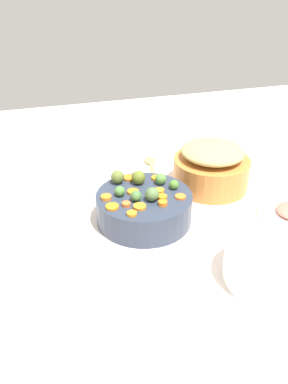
{
  "coord_description": "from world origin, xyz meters",
  "views": [
    {
      "loc": [
        0.98,
        -0.35,
        0.74
      ],
      "look_at": [
        -0.04,
        -0.05,
        0.12
      ],
      "focal_mm": 38.8,
      "sensor_mm": 36.0,
      "label": 1
    }
  ],
  "objects_px": {
    "serving_bowl_carrots": "(144,208)",
    "casserole_dish": "(274,265)",
    "metal_pot": "(211,173)",
    "wooden_spoon": "(152,166)"
  },
  "relations": [
    {
      "from": "serving_bowl_carrots",
      "to": "metal_pot",
      "type": "height_order",
      "value": "metal_pot"
    },
    {
      "from": "casserole_dish",
      "to": "metal_pot",
      "type": "bearing_deg",
      "value": 174.47
    },
    {
      "from": "casserole_dish",
      "to": "wooden_spoon",
      "type": "bearing_deg",
      "value": -170.92
    },
    {
      "from": "serving_bowl_carrots",
      "to": "casserole_dish",
      "type": "distance_m",
      "value": 0.42
    },
    {
      "from": "metal_pot",
      "to": "wooden_spoon",
      "type": "height_order",
      "value": "metal_pot"
    },
    {
      "from": "wooden_spoon",
      "to": "casserole_dish",
      "type": "bearing_deg",
      "value": 9.08
    },
    {
      "from": "metal_pot",
      "to": "casserole_dish",
      "type": "bearing_deg",
      "value": -5.53
    },
    {
      "from": "serving_bowl_carrots",
      "to": "metal_pot",
      "type": "bearing_deg",
      "value": 116.43
    },
    {
      "from": "serving_bowl_carrots",
      "to": "wooden_spoon",
      "type": "height_order",
      "value": "serving_bowl_carrots"
    },
    {
      "from": "metal_pot",
      "to": "serving_bowl_carrots",
      "type": "bearing_deg",
      "value": -63.57
    }
  ]
}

